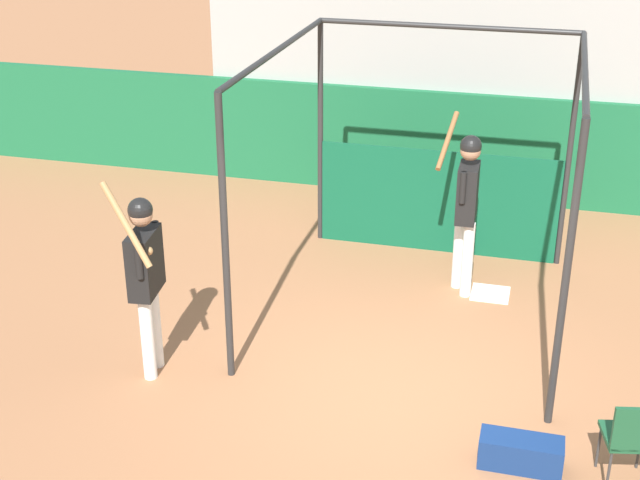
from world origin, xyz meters
TOP-DOWN VIEW (x-y plane):
  - ground_plane at (0.00, 0.00)m, footprint 60.00×60.00m
  - outfield_wall at (0.00, 5.38)m, footprint 24.00×0.12m
  - bleacher_section at (-0.00, 7.04)m, footprint 7.60×3.20m
  - batting_cage at (-0.03, 2.76)m, footprint 3.15×3.54m
  - home_plate at (0.78, 2.37)m, footprint 0.44×0.44m
  - player_batter at (0.42, 2.37)m, footprint 0.50×0.89m
  - player_waiting at (-2.34, -0.19)m, footprint 0.53×0.78m
  - folding_chair at (2.14, -0.80)m, footprint 0.48×0.48m
  - equipment_bag at (1.29, -0.75)m, footprint 0.70×0.28m

SIDE VIEW (x-z plane):
  - ground_plane at x=0.00m, z-range 0.00..0.00m
  - home_plate at x=0.78m, z-range 0.00..0.02m
  - equipment_bag at x=1.29m, z-range 0.00..0.28m
  - folding_chair at x=2.14m, z-range 0.10..0.94m
  - outfield_wall at x=0.00m, z-range 0.00..1.58m
  - player_waiting at x=-2.34m, z-range 0.08..2.21m
  - player_batter at x=0.42m, z-range 0.17..2.18m
  - batting_cage at x=-0.03m, z-range -0.18..2.73m
  - bleacher_section at x=0.00m, z-range 0.00..3.26m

